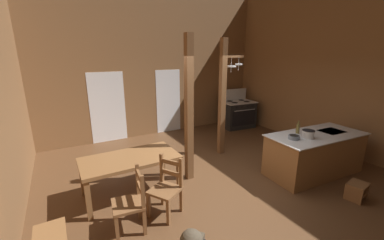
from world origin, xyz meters
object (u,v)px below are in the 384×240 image
kitchen_island (314,154)px  dining_table (130,162)px  mixing_bowl_on_counter (294,137)px  bottle_tall_on_counter (298,128)px  stockpot_on_counter (308,134)px  stove_range (237,114)px  ladderback_chair_near_window (167,188)px  step_stool (357,190)px  ladderback_chair_by_post (132,202)px

kitchen_island → dining_table: (-3.70, 1.13, 0.20)m
mixing_bowl_on_counter → bottle_tall_on_counter: size_ratio=0.79×
stockpot_on_counter → mixing_bowl_on_counter: (-0.30, 0.09, -0.04)m
stockpot_on_counter → stove_range: bearing=71.5°
ladderback_chair_near_window → stockpot_on_counter: bearing=-7.1°
stove_range → stockpot_on_counter: stove_range is taller
kitchen_island → step_stool: (-0.21, -1.02, -0.27)m
step_stool → dining_table: 4.12m
step_stool → mixing_bowl_on_counter: size_ratio=1.83×
kitchen_island → ladderback_chair_by_post: size_ratio=2.33×
stockpot_on_counter → mixing_bowl_on_counter: 0.32m
kitchen_island → step_stool: size_ratio=5.55×
ladderback_chair_near_window → mixing_bowl_on_counter: bearing=-5.9°
kitchen_island → stockpot_on_counter: bearing=-171.2°
step_stool → kitchen_island: bearing=78.3°
kitchen_island → mixing_bowl_on_counter: bearing=177.3°
ladderback_chair_near_window → mixing_bowl_on_counter: mixing_bowl_on_counter is taller
stove_range → step_stool: bearing=-102.5°
kitchen_island → ladderback_chair_near_window: 3.36m
ladderback_chair_by_post → stockpot_on_counter: bearing=-4.1°
kitchen_island → ladderback_chair_by_post: 3.95m
step_stool → dining_table: dining_table is taller
ladderback_chair_by_post → dining_table: bearing=74.9°
step_stool → ladderback_chair_near_window: 3.41m
stove_range → step_stool: (-1.01, -4.54, -0.30)m
dining_table → mixing_bowl_on_counter: (3.00, -1.09, 0.28)m
kitchen_island → dining_table: 3.87m
dining_table → ladderback_chair_by_post: (-0.25, -0.93, -0.20)m
kitchen_island → step_stool: bearing=-101.7°
step_stool → mixing_bowl_on_counter: 1.39m
kitchen_island → dining_table: kitchen_island is taller
stove_range → bottle_tall_on_counter: 3.51m
dining_table → ladderback_chair_by_post: size_ratio=1.80×
stove_range → ladderback_chair_by_post: (-4.75, -3.32, -0.03)m
step_stool → bottle_tall_on_counter: bottle_tall_on_counter is taller
kitchen_island → dining_table: bearing=163.1°
mixing_bowl_on_counter → bottle_tall_on_counter: bottle_tall_on_counter is taller
stockpot_on_counter → bottle_tall_on_counter: bearing=75.7°
ladderback_chair_by_post → ladderback_chair_near_window: bearing=10.3°
ladderback_chair_near_window → stove_range: bearing=37.8°
ladderback_chair_by_post → stockpot_on_counter: stockpot_on_counter is taller
dining_table → mixing_bowl_on_counter: 3.21m
stove_range → ladderback_chair_near_window: 5.24m
mixing_bowl_on_counter → bottle_tall_on_counter: (0.38, 0.21, 0.07)m
ladderback_chair_near_window → stockpot_on_counter: stockpot_on_counter is taller
step_stool → bottle_tall_on_counter: bearing=95.0°
dining_table → mixing_bowl_on_counter: mixing_bowl_on_counter is taller
stove_range → stockpot_on_counter: bearing=-108.5°
stove_range → bottle_tall_on_counter: stove_range is taller
dining_table → stockpot_on_counter: size_ratio=5.49×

